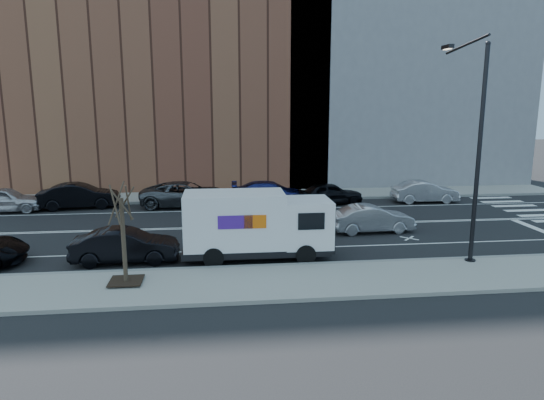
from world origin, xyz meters
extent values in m
plane|color=black|center=(0.00, 0.00, 0.00)|extent=(120.00, 120.00, 0.00)
cube|color=gray|center=(0.00, -8.80, 0.07)|extent=(44.00, 3.60, 0.15)
cube|color=gray|center=(0.00, 8.80, 0.07)|extent=(44.00, 3.60, 0.15)
cube|color=gray|center=(0.00, -7.00, 0.08)|extent=(44.00, 0.25, 0.17)
cube|color=gray|center=(0.00, 7.00, 0.08)|extent=(44.00, 0.25, 0.17)
cube|color=brown|center=(-8.00, 15.60, 11.00)|extent=(26.00, 10.00, 22.00)
cube|color=slate|center=(12.00, 15.60, 13.00)|extent=(20.00, 10.00, 26.00)
cylinder|color=black|center=(7.00, -7.40, 4.50)|extent=(0.18, 0.18, 9.00)
cylinder|color=black|center=(7.00, -7.40, 0.10)|extent=(0.44, 0.44, 0.20)
sphere|color=black|center=(7.00, -7.40, 8.95)|extent=(0.20, 0.20, 0.20)
cylinder|color=black|center=(7.00, -5.70, 9.10)|extent=(0.11, 3.49, 0.48)
cube|color=black|center=(7.00, -4.00, 9.20)|extent=(0.25, 0.80, 0.18)
cube|color=#FFF2CC|center=(7.00, -4.00, 9.10)|extent=(0.18, 0.55, 0.03)
cube|color=black|center=(-7.00, -8.40, 0.23)|extent=(1.20, 1.20, 0.04)
cylinder|color=#382B1E|center=(-7.00, -8.40, 1.75)|extent=(0.16, 0.16, 3.20)
cylinder|color=#382B1E|center=(-6.75, -8.40, 3.15)|extent=(0.06, 0.80, 1.44)
cylinder|color=#382B1E|center=(-6.92, -8.16, 3.15)|extent=(0.81, 0.31, 1.19)
cylinder|color=#382B1E|center=(-7.20, -8.25, 3.15)|extent=(0.58, 0.76, 1.50)
cylinder|color=#382B1E|center=(-7.20, -8.55, 3.15)|extent=(0.47, 0.61, 1.37)
cylinder|color=#382B1E|center=(-6.92, -8.64, 3.15)|extent=(0.72, 0.29, 1.13)
cube|color=black|center=(-1.95, -5.60, 0.46)|extent=(6.31, 2.17, 0.30)
cube|color=white|center=(0.29, -5.61, 1.57)|extent=(2.05, 2.20, 2.03)
cube|color=black|center=(1.32, -5.62, 1.88)|extent=(0.07, 1.88, 0.97)
cube|color=black|center=(0.28, -6.72, 1.88)|extent=(1.12, 0.05, 0.71)
cube|color=black|center=(0.30, -4.51, 1.88)|extent=(1.12, 0.05, 0.71)
cube|color=black|center=(1.28, -5.62, 0.56)|extent=(0.17, 2.03, 0.36)
cube|color=white|center=(-2.86, -5.59, 1.78)|extent=(4.28, 2.26, 2.34)
cube|color=#47198C|center=(-2.87, -6.73, 1.93)|extent=(1.42, 0.03, 0.56)
cube|color=orange|center=(-2.06, -6.74, 1.93)|extent=(0.91, 0.03, 0.56)
cube|color=#47198C|center=(-2.85, -4.46, 1.93)|extent=(1.42, 0.03, 0.56)
cube|color=orange|center=(-2.04, -4.46, 1.93)|extent=(0.91, 0.03, 0.56)
cylinder|color=black|center=(0.08, -6.63, 0.43)|extent=(0.86, 0.29, 0.85)
cylinder|color=black|center=(0.09, -4.60, 0.43)|extent=(0.86, 0.29, 0.85)
cylinder|color=black|center=(-3.78, -6.60, 0.43)|extent=(0.86, 0.29, 0.85)
cylinder|color=black|center=(-3.77, -4.57, 0.43)|extent=(0.86, 0.29, 0.85)
imported|color=#B8B7BD|center=(-16.80, 5.41, 0.79)|extent=(4.77, 2.20, 1.58)
imported|color=black|center=(-12.42, 6.01, 0.82)|extent=(5.14, 2.33, 1.63)
imported|color=#46494D|center=(-5.60, 5.79, 0.82)|extent=(6.08, 3.14, 1.64)
imported|color=navy|center=(0.00, 6.07, 0.76)|extent=(5.30, 2.31, 1.52)
imported|color=black|center=(3.96, 5.42, 0.74)|extent=(4.53, 2.24, 1.48)
imported|color=#B6B5BA|center=(10.58, 5.35, 0.73)|extent=(4.47, 1.68, 1.46)
imported|color=#A09FA4|center=(4.50, -1.84, 0.72)|extent=(4.42, 1.76, 1.43)
imported|color=black|center=(-7.50, -5.51, 0.73)|extent=(4.46, 1.61, 1.46)
camera|label=1|loc=(-3.56, -25.90, 6.67)|focal=32.00mm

